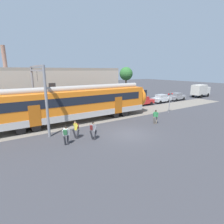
% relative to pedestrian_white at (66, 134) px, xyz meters
% --- Properties ---
extents(ground_plane, '(160.00, 160.00, 0.00)m').
position_rel_pedestrian_white_xyz_m(ground_plane, '(5.94, -0.82, -0.99)').
color(ground_plane, '#38383D').
extents(pedestrian_white, '(0.66, 0.56, 1.67)m').
position_rel_pedestrian_white_xyz_m(pedestrian_white, '(0.00, 0.00, 0.00)').
color(pedestrian_white, '#28282D').
rests_on(pedestrian_white, ground).
extents(pedestrian_yellow, '(0.60, 0.62, 1.67)m').
position_rel_pedestrian_white_xyz_m(pedestrian_yellow, '(1.23, 0.89, 0.00)').
color(pedestrian_yellow, '#28282D').
rests_on(pedestrian_yellow, ground).
extents(pedestrian_grey, '(0.63, 0.53, 1.67)m').
position_rel_pedestrian_white_xyz_m(pedestrian_grey, '(2.39, -0.20, 0.00)').
color(pedestrian_grey, '#28282D').
rests_on(pedestrian_grey, ground).
extents(pedestrian_green, '(0.71, 0.52, 1.67)m').
position_rel_pedestrian_white_xyz_m(pedestrian_green, '(10.56, 0.11, -0.03)').
color(pedestrian_green, '#6B6051').
rests_on(pedestrian_green, ground).
extents(parked_car_red, '(4.06, 1.87, 1.54)m').
position_rel_pedestrian_white_xyz_m(parked_car_red, '(17.04, 9.22, -0.21)').
color(parked_car_red, '#B22323').
rests_on(parked_car_red, ground).
extents(parked_car_silver, '(4.05, 1.86, 1.54)m').
position_rel_pedestrian_white_xyz_m(parked_car_silver, '(21.85, 9.25, -0.21)').
color(parked_car_silver, '#B7BABF').
rests_on(parked_car_silver, ground).
extents(parked_car_grey, '(4.05, 1.86, 1.54)m').
position_rel_pedestrian_white_xyz_m(parked_car_grey, '(26.43, 9.25, -0.21)').
color(parked_car_grey, gray).
rests_on(parked_car_grey, ground).
extents(box_truck, '(5.33, 2.30, 2.82)m').
position_rel_pedestrian_white_xyz_m(box_truck, '(34.83, 9.24, 0.58)').
color(box_truck, beige).
rests_on(box_truck, ground).
extents(catenary_gantry, '(0.24, 6.64, 6.53)m').
position_rel_pedestrian_white_xyz_m(catenary_gantry, '(-0.72, 5.89, 3.32)').
color(catenary_gantry, gray).
rests_on(catenary_gantry, ground).
extents(crossing_signal, '(0.96, 0.22, 3.00)m').
position_rel_pedestrian_white_xyz_m(crossing_signal, '(16.39, 2.96, 1.02)').
color(crossing_signal, gray).
rests_on(crossing_signal, ground).
extents(background_building, '(20.52, 5.00, 9.20)m').
position_rel_pedestrian_white_xyz_m(background_building, '(3.10, 14.13, 2.22)').
color(background_building, '#B2A899').
rests_on(background_building, ground).
extents(street_tree_right, '(2.91, 2.91, 6.75)m').
position_rel_pedestrian_white_xyz_m(street_tree_right, '(19.98, 18.10, 4.25)').
color(street_tree_right, brown).
rests_on(street_tree_right, ground).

